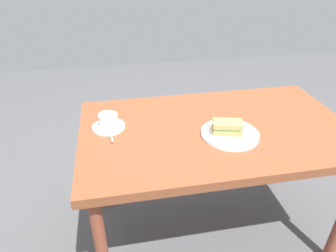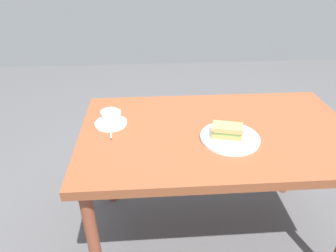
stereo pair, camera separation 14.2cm
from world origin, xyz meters
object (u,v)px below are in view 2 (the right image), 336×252
Objects in this scene: sandwich_plate at (230,138)px; coffee_cup at (111,116)px; dining_table at (217,143)px; spoon at (111,130)px; coffee_saucer at (111,123)px; sandwich_front at (227,131)px.

coffee_cup is at bearing 162.46° from sandwich_plate.
spoon reaches higher than dining_table.
coffee_saucer reaches higher than dining_table.
dining_table is 0.13m from sandwich_plate.
dining_table is 4.90× the size of sandwich_plate.
sandwich_front is 0.56m from coffee_cup.
sandwich_front is 0.54m from spoon.
sandwich_plate is 2.71× the size of spoon.
sandwich_plate is at bearing -17.54° from coffee_cup.
spoon reaches higher than coffee_saucer.
coffee_saucer is at bearing 162.61° from sandwich_plate.
sandwich_plate is at bearing -67.52° from dining_table.
sandwich_front reaches higher than spoon.
spoon is at bearing 170.75° from sandwich_front.
sandwich_plate is 0.58m from coffee_saucer.
spoon is at bearing 179.06° from dining_table.
sandwich_plate reaches higher than coffee_saucer.
coffee_cup is 1.01× the size of spoon.
coffee_saucer is at bearing 163.03° from sandwich_front.
dining_table is 13.15× the size of coffee_cup.
coffee_saucer is 1.59× the size of spoon.
coffee_cup is (-0.51, 0.09, 0.12)m from dining_table.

